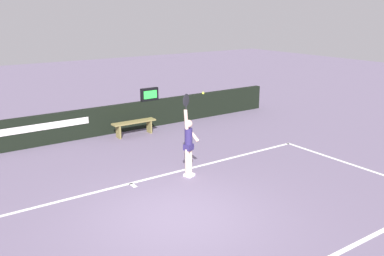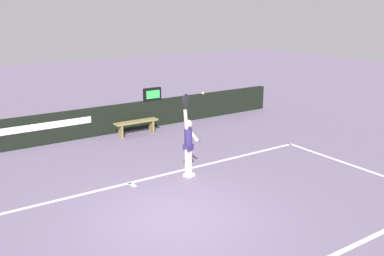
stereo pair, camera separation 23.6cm
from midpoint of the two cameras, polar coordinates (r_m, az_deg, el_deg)
name	(u,v)px [view 1 (the left image)]	position (r m, az deg, el deg)	size (l,w,h in m)	color
ground_plane	(177,217)	(9.43, -2.76, -11.94)	(60.00, 60.00, 0.00)	slate
court_lines	(185,223)	(9.19, -1.68, -12.69)	(12.05, 5.28, 0.00)	white
back_wall	(69,126)	(15.14, -16.78, 0.25)	(17.75, 0.24, 1.02)	black
speed_display	(149,94)	(16.19, -6.21, 4.56)	(0.72, 0.14, 0.49)	black
tennis_player	(189,143)	(11.24, -1.07, -2.04)	(0.47, 0.42, 2.30)	beige
tennis_ball	(203,93)	(10.89, 0.89, 4.77)	(0.07, 0.07, 0.07)	#C5DF39
courtside_bench_far	(134,125)	(15.27, -8.31, 0.46)	(1.63, 0.37, 0.52)	olive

